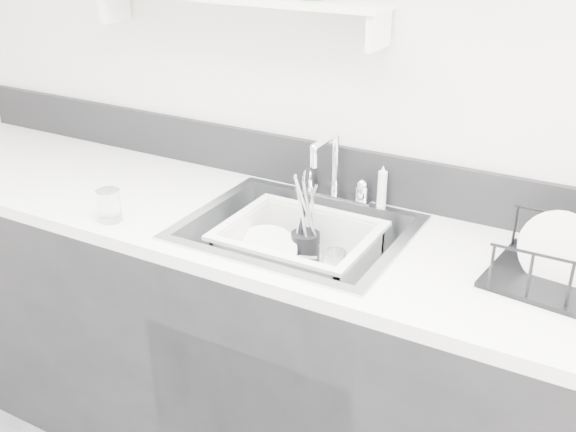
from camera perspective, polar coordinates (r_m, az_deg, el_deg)
The scene contains 13 objects.
counter_run at distance 2.20m, azimuth 0.65°, elevation -11.86°, with size 3.20×0.62×0.92m.
backsplash at distance 2.17m, azimuth 4.49°, elevation 3.89°, with size 3.20×0.02×0.16m, color black.
sink at distance 2.00m, azimuth 0.70°, elevation -3.36°, with size 0.64×0.52×0.20m, color silver, non-canonical shape.
faucet at distance 2.13m, azimuth 3.87°, elevation 2.95°, with size 0.26×0.18×0.23m.
side_sprayer at distance 2.08m, azimuth 7.97°, elevation 2.45°, with size 0.03×0.03×0.14m, color silver.
wall_shelf at distance 2.15m, azimuth -4.73°, elevation 17.79°, with size 1.00×0.16×0.12m.
wash_tub at distance 1.99m, azimuth 0.90°, elevation -3.23°, with size 0.44×0.36×0.17m, color silver, non-canonical shape.
plate_stack at distance 2.03m, azimuth -2.16°, elevation -4.03°, with size 0.28×0.27×0.11m.
utensil_cup at distance 2.05m, azimuth 1.47°, elevation -2.64°, with size 0.09×0.09×0.30m.
ladle at distance 2.04m, azimuth -1.14°, elevation -3.56°, with size 0.26×0.09×0.07m, color silver, non-canonical shape.
tumbler_in_tub at distance 1.97m, azimuth 3.92°, elevation -4.35°, with size 0.07×0.07×0.10m, color white.
tumbler_counter at distance 2.06m, azimuth -14.89°, elevation 0.87°, with size 0.07×0.07×0.10m, color white.
bowl_small at distance 1.93m, azimuth 1.40°, elevation -6.07°, with size 0.11×0.11×0.03m, color white.
Camera 1 is at (0.84, -0.36, 1.78)m, focal length 42.00 mm.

